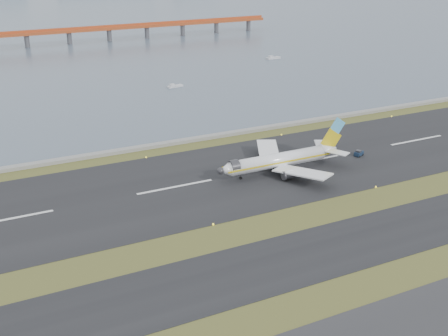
{
  "coord_description": "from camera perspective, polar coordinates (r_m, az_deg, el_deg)",
  "views": [
    {
      "loc": [
        -45.53,
        -90.65,
        57.76
      ],
      "look_at": [
        9.73,
        22.0,
        6.4
      ],
      "focal_mm": 45.0,
      "sensor_mm": 36.0,
      "label": 1
    }
  ],
  "objects": [
    {
      "name": "ground",
      "position": [
        116.73,
        0.47,
        -7.4
      ],
      "size": [
        1000.0,
        1000.0,
        0.0
      ],
      "primitive_type": "plane",
      "color": "#344819",
      "rests_on": "ground"
    },
    {
      "name": "taxiway_strip",
      "position": [
        107.65,
        3.37,
        -10.2
      ],
      "size": [
        1000.0,
        18.0,
        0.1
      ],
      "primitive_type": "cube",
      "color": "black",
      "rests_on": "ground"
    },
    {
      "name": "runway_strip",
      "position": [
        141.28,
        -4.98,
        -1.94
      ],
      "size": [
        1000.0,
        45.0,
        0.1
      ],
      "primitive_type": "cube",
      "color": "black",
      "rests_on": "ground"
    },
    {
      "name": "seawall",
      "position": [
        167.47,
        -8.76,
        2.0
      ],
      "size": [
        1000.0,
        2.5,
        1.0
      ],
      "primitive_type": "cube",
      "color": "gray",
      "rests_on": "ground"
    },
    {
      "name": "red_pier",
      "position": [
        350.55,
        -15.5,
        13.2
      ],
      "size": [
        260.0,
        5.0,
        10.2
      ],
      "color": "#AC441D",
      "rests_on": "ground"
    },
    {
      "name": "airliner",
      "position": [
        149.73,
        5.95,
        0.87
      ],
      "size": [
        38.52,
        32.89,
        12.8
      ],
      "color": "white",
      "rests_on": "ground"
    },
    {
      "name": "pushback_tug",
      "position": [
        165.07,
        13.53,
        1.48
      ],
      "size": [
        3.37,
        2.7,
        1.89
      ],
      "rotation": [
        0.0,
        0.0,
        0.41
      ],
      "color": "#16263D",
      "rests_on": "ground"
    },
    {
      "name": "workboat_near",
      "position": [
        238.51,
        -5.04,
        8.29
      ],
      "size": [
        6.99,
        3.31,
        1.63
      ],
      "rotation": [
        0.0,
        0.0,
        0.19
      ],
      "color": "silver",
      "rests_on": "ground"
    },
    {
      "name": "workboat_far",
      "position": [
        297.12,
        4.99,
        11.08
      ],
      "size": [
        7.82,
        3.05,
        1.86
      ],
      "rotation": [
        0.0,
        0.0,
        0.09
      ],
      "color": "silver",
      "rests_on": "ground"
    }
  ]
}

